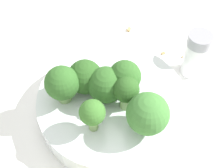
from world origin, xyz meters
TOP-DOWN VIEW (x-y plane):
  - ground_plane at (0.00, 0.00)m, footprint 3.00×3.00m
  - bowl at (0.00, 0.00)m, footprint 0.21×0.21m
  - broccoli_floret_0 at (0.00, -0.02)m, footprint 0.04×0.04m
  - broccoli_floret_1 at (0.01, 0.01)m, footprint 0.05×0.05m
  - broccoli_floret_2 at (0.03, 0.02)m, footprint 0.05×0.05m
  - broccoli_floret_3 at (-0.03, 0.05)m, footprint 0.03×0.03m
  - broccoli_floret_4 at (0.03, 0.06)m, footprint 0.05×0.05m
  - broccoli_floret_5 at (-0.02, -0.01)m, footprint 0.03×0.03m
  - broccoli_floret_6 at (-0.06, -0.01)m, footprint 0.05×0.05m
  - pepper_shaker at (0.00, -0.15)m, footprint 0.04×0.04m
  - almond_crumb_0 at (0.03, -0.16)m, footprint 0.01×0.01m
  - almond_crumb_1 at (0.05, -0.14)m, footprint 0.00×0.01m
  - almond_crumb_2 at (0.14, -0.12)m, footprint 0.01×0.01m

SIDE VIEW (x-z plane):
  - ground_plane at x=0.00m, z-range 0.00..0.00m
  - almond_crumb_1 at x=0.05m, z-range 0.00..0.01m
  - almond_crumb_0 at x=0.03m, z-range 0.00..0.01m
  - almond_crumb_2 at x=0.14m, z-range 0.00..0.01m
  - bowl at x=0.00m, z-range 0.00..0.04m
  - pepper_shaker at x=0.00m, z-range 0.00..0.08m
  - broccoli_floret_2 at x=0.03m, z-range 0.04..0.09m
  - broccoli_floret_1 at x=0.01m, z-range 0.04..0.09m
  - broccoli_floret_0 at x=0.00m, z-range 0.04..0.10m
  - broccoli_floret_4 at x=0.03m, z-range 0.04..0.10m
  - broccoli_floret_5 at x=-0.02m, z-range 0.04..0.10m
  - broccoli_floret_3 at x=-0.03m, z-range 0.04..0.10m
  - broccoli_floret_6 at x=-0.06m, z-range 0.04..0.10m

